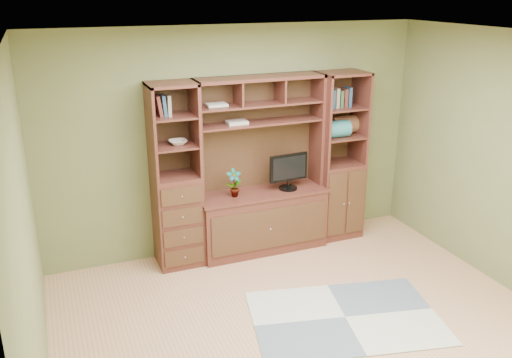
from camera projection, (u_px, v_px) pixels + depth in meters
name	position (u px, v px, depth m)	size (l,w,h in m)	color
room	(318.00, 200.00, 4.50)	(4.60, 4.10, 2.64)	tan
center_hutch	(262.00, 167.00, 6.19)	(1.54, 0.53, 2.05)	#51251C
left_tower	(176.00, 177.00, 5.87)	(0.50, 0.45, 2.05)	#51251C
right_tower	(339.00, 157.00, 6.58)	(0.55, 0.45, 2.05)	#51251C
rug	(345.00, 317.00, 5.15)	(1.76, 1.17, 0.01)	#9A9F9F
monitor	(289.00, 165.00, 6.27)	(0.48, 0.21, 0.59)	black
orchid	(234.00, 183.00, 6.08)	(0.17, 0.12, 0.33)	#9F5A35
magazines	(237.00, 122.00, 5.99)	(0.23, 0.17, 0.03)	#BDB2A1
bowl	(178.00, 142.00, 5.76)	(0.19, 0.19, 0.05)	beige
blanket_teal	(335.00, 129.00, 6.38)	(0.34, 0.20, 0.20)	teal
blanket_red	(346.00, 124.00, 6.57)	(0.39, 0.22, 0.22)	brown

